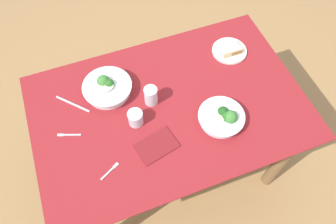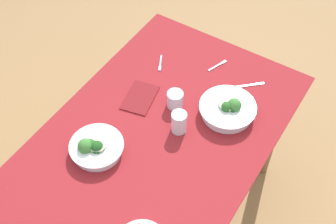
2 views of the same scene
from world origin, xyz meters
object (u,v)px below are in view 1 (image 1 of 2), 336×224
Objects in this scene: broccoli_bowl_near at (222,117)px; table_knife_left at (73,104)px; bread_side_plate at (230,50)px; fork_by_near_bowl at (68,135)px; water_glass_side at (135,118)px; broccoli_bowl_far at (107,88)px; water_glass_center at (151,96)px; napkin_folded_upper at (157,146)px; fork_by_far_bowl at (111,170)px.

broccoli_bowl_near is 1.13× the size of table_knife_left.
fork_by_near_bowl is at bearing -168.11° from bread_side_plate.
bread_side_plate is at bearing -130.73° from table_knife_left.
water_glass_side is at bearing -167.63° from fork_by_near_bowl.
water_glass_side is 0.33m from table_knife_left.
broccoli_bowl_far is at bearing -123.78° from fork_by_near_bowl.
water_glass_center is 0.56× the size of napkin_folded_upper.
broccoli_bowl_near reaches higher than bread_side_plate.
broccoli_bowl_far is 1.25× the size of table_knife_left.
fork_by_near_bowl is at bearing 151.81° from napkin_folded_upper.
bread_side_plate is at bearing -147.84° from fork_by_near_bowl.
table_knife_left is at bearing 141.92° from water_glass_side.
table_knife_left is 1.08× the size of napkin_folded_upper.
bread_side_plate is 0.90m from fork_by_far_bowl.
fork_by_far_bowl is 0.41m from table_knife_left.
broccoli_bowl_far is at bearing 109.54° from water_glass_side.
broccoli_bowl_near is 0.41m from water_glass_side.
napkin_folded_upper is at bearing -72.00° from water_glass_side.
water_glass_center is 0.51× the size of table_knife_left.
water_glass_side is (-0.11, -0.08, -0.01)m from water_glass_center.
broccoli_bowl_near reaches higher than napkin_folded_upper.
bread_side_plate is 2.49× the size of water_glass_side.
broccoli_bowl_near is 2.91× the size of water_glass_side.
fork_by_far_bowl is 0.49× the size of table_knife_left.
broccoli_bowl_near is 0.44m from bread_side_plate.
fork_by_far_bowl is (-0.79, -0.43, -0.01)m from bread_side_plate.
broccoli_bowl_near is 1.17× the size of bread_side_plate.
water_glass_center is (-0.51, -0.16, 0.04)m from bread_side_plate.
water_glass_side is 0.27m from fork_by_far_bowl.
napkin_folded_upper is at bearing -145.02° from bread_side_plate.
fork_by_far_bowl is 0.28m from fork_by_near_bowl.
napkin_folded_upper is (0.05, -0.15, -0.03)m from water_glass_side.
bread_side_plate is 0.87m from table_knife_left.
water_glass_center is 0.94× the size of fork_by_near_bowl.
bread_side_plate is 1.04× the size of napkin_folded_upper.
broccoli_bowl_near is 0.57m from fork_by_far_bowl.
bread_side_plate is 0.69m from napkin_folded_upper.
broccoli_bowl_far is 1.36× the size of napkin_folded_upper.
broccoli_bowl_near is 1.22× the size of napkin_folded_upper.
napkin_folded_upper is at bearing -177.36° from broccoli_bowl_near.
water_glass_center is at bearing -154.25° from fork_by_near_bowl.
broccoli_bowl_near is at bearing -160.96° from table_knife_left.
water_glass_center reaches higher than water_glass_side.
broccoli_bowl_far is 0.43m from fork_by_far_bowl.
bread_side_plate is 0.66m from water_glass_side.
napkin_folded_upper reaches higher than fork_by_near_bowl.
broccoli_bowl_far is at bearing 108.91° from napkin_folded_upper.
napkin_folded_upper is (0.13, -0.37, -0.03)m from broccoli_bowl_far.
napkin_folded_upper is at bearing -103.33° from water_glass_center.
water_glass_side is at bearing 19.29° from fork_by_far_bowl.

